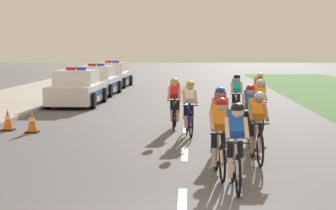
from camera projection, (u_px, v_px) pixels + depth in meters
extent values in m
cube|color=#9E9E99|center=(32.00, 111.00, 21.13)|extent=(0.16, 60.00, 0.13)
cube|color=white|center=(182.00, 201.00, 9.08)|extent=(0.14, 1.60, 0.01)
cube|color=white|center=(185.00, 154.00, 13.05)|extent=(0.14, 1.60, 0.01)
cube|color=white|center=(186.00, 129.00, 17.03)|extent=(0.14, 1.60, 0.01)
cube|color=white|center=(187.00, 113.00, 21.00)|extent=(0.14, 1.60, 0.01)
cube|color=white|center=(187.00, 103.00, 24.98)|extent=(0.14, 1.60, 0.01)
torus|color=black|center=(238.00, 175.00, 9.31)|extent=(0.06, 0.72, 0.72)
cylinder|color=#99999E|center=(238.00, 175.00, 9.31)|extent=(0.06, 0.06, 0.06)
torus|color=black|center=(233.00, 163.00, 10.31)|extent=(0.06, 0.72, 0.72)
cylinder|color=#99999E|center=(233.00, 163.00, 10.31)|extent=(0.06, 0.06, 0.06)
cylinder|color=silver|center=(236.00, 138.00, 9.70)|extent=(0.05, 0.55, 0.04)
cylinder|color=silver|center=(237.00, 159.00, 9.56)|extent=(0.05, 0.48, 0.63)
cylinder|color=silver|center=(235.00, 154.00, 9.94)|extent=(0.04, 0.04, 0.65)
cylinder|color=black|center=(238.00, 143.00, 9.36)|extent=(0.42, 0.04, 0.03)
cube|color=black|center=(235.00, 134.00, 9.90)|extent=(0.10, 0.22, 0.05)
cube|color=blue|center=(236.00, 124.00, 9.76)|extent=(0.29, 0.54, 0.47)
cube|color=black|center=(235.00, 132.00, 9.89)|extent=(0.28, 0.20, 0.18)
cylinder|color=black|center=(240.00, 152.00, 9.87)|extent=(0.11, 0.23, 0.40)
cylinder|color=beige|center=(240.00, 168.00, 9.82)|extent=(0.09, 0.16, 0.36)
cylinder|color=black|center=(230.00, 152.00, 9.87)|extent=(0.11, 0.17, 0.40)
cylinder|color=beige|center=(230.00, 168.00, 9.82)|extent=(0.09, 0.12, 0.36)
cylinder|color=beige|center=(246.00, 128.00, 9.54)|extent=(0.08, 0.40, 0.35)
cylinder|color=beige|center=(227.00, 128.00, 9.55)|extent=(0.08, 0.40, 0.35)
sphere|color=beige|center=(237.00, 112.00, 9.43)|extent=(0.19, 0.19, 0.19)
ellipsoid|color=black|center=(238.00, 108.00, 9.42)|extent=(0.24, 0.32, 0.24)
torus|color=black|center=(222.00, 163.00, 10.26)|extent=(0.10, 0.73, 0.72)
cylinder|color=#99999E|center=(222.00, 163.00, 10.26)|extent=(0.06, 0.06, 0.06)
torus|color=black|center=(216.00, 153.00, 11.25)|extent=(0.10, 0.73, 0.72)
cylinder|color=#99999E|center=(216.00, 153.00, 11.25)|extent=(0.06, 0.06, 0.06)
cylinder|color=white|center=(220.00, 130.00, 10.65)|extent=(0.08, 0.55, 0.04)
cylinder|color=white|center=(221.00, 149.00, 10.51)|extent=(0.08, 0.48, 0.63)
cylinder|color=white|center=(218.00, 144.00, 10.88)|extent=(0.04, 0.04, 0.65)
cylinder|color=black|center=(222.00, 134.00, 10.31)|extent=(0.42, 0.06, 0.03)
cube|color=black|center=(218.00, 126.00, 10.85)|extent=(0.12, 0.23, 0.05)
cube|color=orange|center=(219.00, 117.00, 10.70)|extent=(0.32, 0.56, 0.47)
cube|color=black|center=(218.00, 124.00, 10.83)|extent=(0.29, 0.22, 0.18)
cylinder|color=black|center=(223.00, 143.00, 10.82)|extent=(0.13, 0.23, 0.40)
cylinder|color=tan|center=(224.00, 157.00, 10.77)|extent=(0.10, 0.16, 0.36)
cylinder|color=black|center=(214.00, 143.00, 10.82)|extent=(0.12, 0.18, 0.40)
cylinder|color=tan|center=(214.00, 157.00, 10.76)|extent=(0.10, 0.13, 0.36)
cylinder|color=tan|center=(229.00, 121.00, 10.50)|extent=(0.11, 0.41, 0.35)
cylinder|color=tan|center=(212.00, 121.00, 10.49)|extent=(0.11, 0.41, 0.35)
sphere|color=tan|center=(221.00, 106.00, 10.38)|extent=(0.19, 0.19, 0.19)
ellipsoid|color=red|center=(221.00, 102.00, 10.36)|extent=(0.25, 0.33, 0.24)
torus|color=black|center=(260.00, 150.00, 11.63)|extent=(0.08, 0.73, 0.72)
cylinder|color=#99999E|center=(260.00, 150.00, 11.63)|extent=(0.06, 0.06, 0.06)
torus|color=black|center=(252.00, 141.00, 12.62)|extent=(0.08, 0.73, 0.72)
cylinder|color=#99999E|center=(252.00, 141.00, 12.62)|extent=(0.06, 0.06, 0.06)
cylinder|color=silver|center=(257.00, 121.00, 12.02)|extent=(0.06, 0.55, 0.04)
cylinder|color=silver|center=(258.00, 137.00, 11.88)|extent=(0.06, 0.48, 0.63)
cylinder|color=silver|center=(255.00, 133.00, 12.25)|extent=(0.04, 0.04, 0.65)
cylinder|color=black|center=(260.00, 124.00, 11.67)|extent=(0.42, 0.05, 0.03)
cube|color=black|center=(255.00, 118.00, 12.21)|extent=(0.11, 0.22, 0.05)
cube|color=orange|center=(257.00, 109.00, 12.07)|extent=(0.31, 0.57, 0.44)
cube|color=black|center=(256.00, 116.00, 12.20)|extent=(0.29, 0.21, 0.18)
cylinder|color=black|center=(260.00, 132.00, 12.19)|extent=(0.12, 0.23, 0.40)
cylinder|color=#9E7051|center=(260.00, 145.00, 12.13)|extent=(0.10, 0.16, 0.36)
cylinder|color=black|center=(251.00, 132.00, 12.18)|extent=(0.12, 0.17, 0.40)
cylinder|color=#9E7051|center=(252.00, 145.00, 12.13)|extent=(0.10, 0.13, 0.36)
cylinder|color=#9E7051|center=(266.00, 112.00, 11.86)|extent=(0.10, 0.40, 0.35)
cylinder|color=#9E7051|center=(251.00, 112.00, 11.86)|extent=(0.10, 0.40, 0.35)
sphere|color=#9E7051|center=(259.00, 99.00, 11.75)|extent=(0.19, 0.19, 0.19)
ellipsoid|color=white|center=(259.00, 96.00, 11.73)|extent=(0.25, 0.33, 0.24)
torus|color=black|center=(220.00, 139.00, 12.96)|extent=(0.09, 0.73, 0.72)
cylinder|color=#99999E|center=(220.00, 139.00, 12.96)|extent=(0.06, 0.06, 0.06)
torus|color=black|center=(220.00, 132.00, 13.95)|extent=(0.09, 0.73, 0.72)
cylinder|color=#99999E|center=(220.00, 132.00, 13.95)|extent=(0.06, 0.06, 0.06)
cylinder|color=silver|center=(220.00, 113.00, 13.35)|extent=(0.07, 0.55, 0.04)
cylinder|color=silver|center=(220.00, 128.00, 13.21)|extent=(0.07, 0.48, 0.63)
cylinder|color=silver|center=(220.00, 125.00, 13.58)|extent=(0.04, 0.04, 0.65)
cylinder|color=black|center=(220.00, 116.00, 13.00)|extent=(0.42, 0.06, 0.03)
cube|color=black|center=(220.00, 111.00, 13.54)|extent=(0.11, 0.23, 0.05)
cube|color=red|center=(220.00, 103.00, 13.40)|extent=(0.31, 0.55, 0.47)
cube|color=black|center=(220.00, 109.00, 13.53)|extent=(0.29, 0.22, 0.18)
cylinder|color=black|center=(224.00, 124.00, 13.50)|extent=(0.12, 0.23, 0.40)
cylinder|color=#9E7051|center=(224.00, 135.00, 13.45)|extent=(0.10, 0.16, 0.36)
cylinder|color=black|center=(216.00, 124.00, 13.52)|extent=(0.12, 0.18, 0.40)
cylinder|color=#9E7051|center=(216.00, 135.00, 13.47)|extent=(0.10, 0.13, 0.36)
cylinder|color=#9E7051|center=(227.00, 106.00, 13.17)|extent=(0.10, 0.41, 0.35)
cylinder|color=#9E7051|center=(213.00, 106.00, 13.21)|extent=(0.10, 0.41, 0.35)
sphere|color=#9E7051|center=(220.00, 94.00, 13.08)|extent=(0.19, 0.19, 0.19)
ellipsoid|color=blue|center=(220.00, 91.00, 13.06)|extent=(0.25, 0.33, 0.24)
torus|color=black|center=(250.00, 134.00, 13.77)|extent=(0.09, 0.73, 0.72)
cylinder|color=#99999E|center=(250.00, 134.00, 13.77)|extent=(0.06, 0.06, 0.06)
torus|color=black|center=(249.00, 128.00, 14.76)|extent=(0.09, 0.73, 0.72)
cylinder|color=#99999E|center=(249.00, 128.00, 14.76)|extent=(0.06, 0.06, 0.06)
cylinder|color=black|center=(250.00, 109.00, 14.16)|extent=(0.07, 0.55, 0.04)
cylinder|color=black|center=(250.00, 123.00, 14.02)|extent=(0.07, 0.48, 0.63)
cylinder|color=black|center=(249.00, 120.00, 14.39)|extent=(0.04, 0.04, 0.65)
cylinder|color=black|center=(250.00, 112.00, 13.82)|extent=(0.42, 0.05, 0.03)
cube|color=black|center=(250.00, 107.00, 14.36)|extent=(0.11, 0.23, 0.05)
cube|color=blue|center=(250.00, 99.00, 14.21)|extent=(0.31, 0.56, 0.47)
cube|color=black|center=(250.00, 105.00, 14.34)|extent=(0.29, 0.22, 0.18)
cylinder|color=black|center=(253.00, 119.00, 14.32)|extent=(0.12, 0.23, 0.40)
cylinder|color=tan|center=(253.00, 130.00, 14.27)|extent=(0.10, 0.16, 0.36)
cylinder|color=black|center=(246.00, 119.00, 14.34)|extent=(0.12, 0.18, 0.40)
cylinder|color=tan|center=(246.00, 130.00, 14.28)|extent=(0.10, 0.13, 0.36)
cylinder|color=tan|center=(257.00, 102.00, 13.99)|extent=(0.10, 0.41, 0.35)
cylinder|color=tan|center=(244.00, 102.00, 14.02)|extent=(0.10, 0.41, 0.35)
sphere|color=tan|center=(251.00, 91.00, 13.89)|extent=(0.19, 0.19, 0.19)
ellipsoid|color=red|center=(251.00, 88.00, 13.87)|extent=(0.25, 0.33, 0.24)
torus|color=black|center=(191.00, 125.00, 15.25)|extent=(0.12, 0.72, 0.72)
cylinder|color=#99999E|center=(191.00, 125.00, 15.25)|extent=(0.07, 0.07, 0.06)
torus|color=black|center=(187.00, 120.00, 16.24)|extent=(0.12, 0.72, 0.72)
cylinder|color=#99999E|center=(187.00, 120.00, 16.24)|extent=(0.07, 0.07, 0.06)
cylinder|color=#1E1E99|center=(189.00, 103.00, 15.64)|extent=(0.10, 0.55, 0.04)
cylinder|color=#1E1E99|center=(190.00, 116.00, 15.50)|extent=(0.09, 0.48, 0.63)
cylinder|color=#1E1E99|center=(188.00, 114.00, 15.87)|extent=(0.04, 0.04, 0.65)
cylinder|color=black|center=(191.00, 105.00, 15.30)|extent=(0.42, 0.07, 0.03)
cube|color=black|center=(188.00, 101.00, 15.84)|extent=(0.12, 0.23, 0.05)
cube|color=white|center=(189.00, 94.00, 15.69)|extent=(0.34, 0.57, 0.47)
cube|color=black|center=(188.00, 100.00, 15.82)|extent=(0.30, 0.23, 0.18)
cylinder|color=black|center=(192.00, 112.00, 15.82)|extent=(0.13, 0.23, 0.40)
cylinder|color=tan|center=(192.00, 122.00, 15.76)|extent=(0.11, 0.16, 0.36)
cylinder|color=black|center=(185.00, 112.00, 15.80)|extent=(0.13, 0.18, 0.40)
cylinder|color=tan|center=(186.00, 122.00, 15.75)|extent=(0.10, 0.13, 0.36)
cylinder|color=tan|center=(196.00, 97.00, 15.50)|extent=(0.12, 0.41, 0.35)
cylinder|color=tan|center=(184.00, 97.00, 15.47)|extent=(0.12, 0.41, 0.35)
sphere|color=tan|center=(190.00, 87.00, 15.37)|extent=(0.19, 0.19, 0.19)
ellipsoid|color=yellow|center=(190.00, 84.00, 15.36)|extent=(0.26, 0.34, 0.24)
torus|color=black|center=(261.00, 121.00, 16.08)|extent=(0.09, 0.73, 0.72)
cylinder|color=#99999E|center=(261.00, 121.00, 16.08)|extent=(0.06, 0.06, 0.06)
torus|color=black|center=(255.00, 117.00, 17.08)|extent=(0.09, 0.73, 0.72)
cylinder|color=#99999E|center=(255.00, 117.00, 17.08)|extent=(0.06, 0.06, 0.06)
cylinder|color=white|center=(258.00, 101.00, 16.48)|extent=(0.07, 0.55, 0.04)
cylinder|color=white|center=(259.00, 112.00, 16.34)|extent=(0.07, 0.48, 0.63)
cylinder|color=white|center=(257.00, 110.00, 16.71)|extent=(0.04, 0.04, 0.65)
cylinder|color=black|center=(261.00, 102.00, 16.13)|extent=(0.42, 0.06, 0.03)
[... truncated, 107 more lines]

